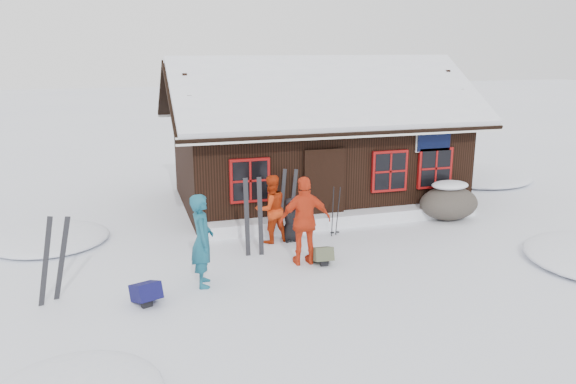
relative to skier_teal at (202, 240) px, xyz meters
name	(u,v)px	position (x,y,z in m)	size (l,w,h in m)	color
ground	(323,260)	(2.76, 0.62, -0.94)	(120.00, 120.00, 0.00)	white
mountain_hut	(314,150)	(4.26, 5.60, 0.63)	(8.90, 6.09, 4.42)	black
snow_drift	(347,218)	(4.26, 2.87, -0.77)	(7.60, 0.60, 0.35)	white
snow_mounds	(358,228)	(4.41, 2.49, -0.94)	(20.60, 13.20, 0.48)	white
skier_teal	(202,240)	(0.00, 0.00, 0.00)	(0.69, 0.45, 1.88)	#155368
skier_orange_left	(271,209)	(1.96, 2.11, -0.10)	(0.81, 0.63, 1.67)	#BC310D
skier_orange_right	(305,221)	(2.30, 0.51, 0.04)	(1.15, 0.48, 1.96)	red
skier_crouched	(290,220)	(2.42, 2.05, -0.40)	(0.53, 0.35, 1.09)	black
boulder	(449,202)	(7.14, 2.52, -0.45)	(1.66, 1.25, 0.97)	#4F483F
ski_pair_left	(54,260)	(-2.74, 0.06, -0.13)	(0.70, 0.28, 1.69)	black
ski_pair_mid	(254,218)	(1.35, 1.33, -0.05)	(0.45, 0.07, 1.88)	black
ski_pair_right	(288,201)	(2.59, 2.82, -0.15)	(0.52, 0.16, 1.69)	black
ski_poles	(335,212)	(3.63, 2.12, -0.33)	(0.23, 0.12, 1.30)	black
backpack_blue	(146,295)	(-1.15, -0.54, -0.78)	(0.44, 0.58, 0.32)	#100F43
backpack_olive	(322,257)	(2.66, 0.40, -0.79)	(0.41, 0.54, 0.29)	#4A4F39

